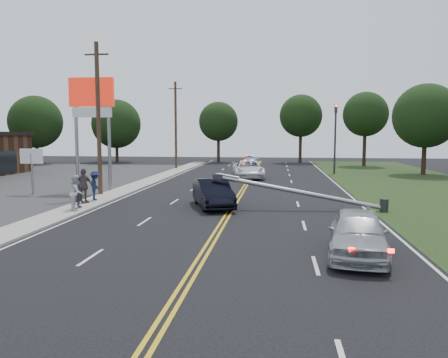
# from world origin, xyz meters

# --- Properties ---
(ground) EXTENTS (120.00, 120.00, 0.00)m
(ground) POSITION_xyz_m (0.00, 0.00, 0.00)
(ground) COLOR black
(ground) RESTS_ON ground
(sidewalk) EXTENTS (1.80, 70.00, 0.12)m
(sidewalk) POSITION_xyz_m (-8.40, 10.00, 0.06)
(sidewalk) COLOR #9F9A8F
(sidewalk) RESTS_ON ground
(centerline_yellow) EXTENTS (0.36, 80.00, 0.00)m
(centerline_yellow) POSITION_xyz_m (0.00, 10.00, 0.01)
(centerline_yellow) COLOR gold
(centerline_yellow) RESTS_ON ground
(pylon_sign) EXTENTS (3.20, 0.35, 8.00)m
(pylon_sign) POSITION_xyz_m (-10.50, 14.00, 6.00)
(pylon_sign) COLOR gray
(pylon_sign) RESTS_ON ground
(small_sign) EXTENTS (1.60, 0.14, 3.10)m
(small_sign) POSITION_xyz_m (-14.00, 12.00, 2.33)
(small_sign) COLOR gray
(small_sign) RESTS_ON ground
(traffic_signal) EXTENTS (0.28, 0.41, 7.05)m
(traffic_signal) POSITION_xyz_m (8.30, 30.00, 4.21)
(traffic_signal) COLOR #2D2D30
(traffic_signal) RESTS_ON ground
(fallen_streetlight) EXTENTS (9.36, 0.44, 1.91)m
(fallen_streetlight) POSITION_xyz_m (4.19, 8.00, 0.92)
(fallen_streetlight) COLOR #2D2D30
(fallen_streetlight) RESTS_ON ground
(utility_pole_mid) EXTENTS (1.60, 0.28, 10.00)m
(utility_pole_mid) POSITION_xyz_m (-9.20, 12.00, 5.08)
(utility_pole_mid) COLOR #382619
(utility_pole_mid) RESTS_ON ground
(utility_pole_far) EXTENTS (1.60, 0.28, 10.00)m
(utility_pole_far) POSITION_xyz_m (-9.20, 34.00, 5.08)
(utility_pole_far) COLOR #382619
(utility_pole_far) RESTS_ON ground
(tree_4) EXTENTS (7.05, 7.05, 9.18)m
(tree_4) POSITION_xyz_m (-29.91, 40.11, 5.65)
(tree_4) COLOR black
(tree_4) RESTS_ON ground
(tree_5) EXTENTS (6.95, 6.95, 8.94)m
(tree_5) POSITION_xyz_m (-20.44, 44.86, 5.46)
(tree_5) COLOR black
(tree_5) RESTS_ON ground
(tree_6) EXTENTS (5.60, 5.60, 8.61)m
(tree_6) POSITION_xyz_m (-5.93, 46.64, 5.79)
(tree_6) COLOR black
(tree_6) RESTS_ON ground
(tree_7) EXTENTS (5.94, 5.94, 9.54)m
(tree_7) POSITION_xyz_m (5.69, 46.86, 6.55)
(tree_7) COLOR black
(tree_7) RESTS_ON ground
(tree_8) EXTENTS (5.57, 5.57, 9.29)m
(tree_8) POSITION_xyz_m (13.36, 41.13, 6.48)
(tree_8) COLOR black
(tree_8) RESTS_ON ground
(tree_9) EXTENTS (6.34, 6.34, 9.02)m
(tree_9) POSITION_xyz_m (17.00, 29.97, 5.83)
(tree_9) COLOR black
(tree_9) RESTS_ON ground
(crashed_sedan) EXTENTS (3.15, 5.08, 1.58)m
(crashed_sedan) POSITION_xyz_m (-1.09, 8.37, 0.79)
(crashed_sedan) COLOR black
(crashed_sedan) RESTS_ON ground
(waiting_sedan) EXTENTS (2.56, 4.91, 1.59)m
(waiting_sedan) POSITION_xyz_m (5.19, -0.78, 0.80)
(waiting_sedan) COLOR #ABAFB3
(waiting_sedan) RESTS_ON ground
(emergency_a) EXTENTS (3.54, 6.18, 1.62)m
(emergency_a) POSITION_xyz_m (-0.19, 24.64, 0.81)
(emergency_a) COLOR silver
(emergency_a) RESTS_ON ground
(emergency_b) EXTENTS (2.34, 4.67, 1.30)m
(emergency_b) POSITION_xyz_m (-0.65, 33.31, 0.65)
(emergency_b) COLOR silver
(emergency_b) RESTS_ON ground
(bystander_a) EXTENTS (0.61, 0.76, 1.82)m
(bystander_a) POSITION_xyz_m (-8.16, 6.63, 1.03)
(bystander_a) COLOR #24242B
(bystander_a) RESTS_ON sidewalk
(bystander_b) EXTENTS (0.94, 1.07, 1.85)m
(bystander_b) POSITION_xyz_m (-8.01, 6.02, 1.05)
(bystander_b) COLOR silver
(bystander_b) RESTS_ON sidewalk
(bystander_c) EXTENTS (0.89, 1.26, 1.77)m
(bystander_c) POSITION_xyz_m (-8.39, 9.29, 1.01)
(bystander_c) COLOR #1A2341
(bystander_c) RESTS_ON sidewalk
(bystander_d) EXTENTS (0.99, 1.27, 2.01)m
(bystander_d) POSITION_xyz_m (-8.62, 8.21, 1.13)
(bystander_d) COLOR #5B4B48
(bystander_d) RESTS_ON sidewalk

